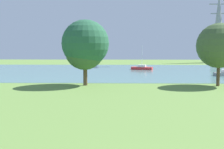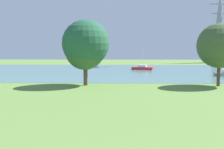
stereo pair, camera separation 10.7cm
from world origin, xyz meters
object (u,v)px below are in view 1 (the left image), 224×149
Objects in this scene: tree_west_far at (219,46)px; tree_east_near at (85,43)px; electricity_pylon at (218,26)px; sailboat_red at (142,68)px; tree_mid_shore at (85,50)px.

tree_east_near is at bearing 179.44° from tree_west_far.
tree_west_far is at bearing -109.30° from electricity_pylon.
tree_east_near is 1.06× the size of tree_west_far.
sailboat_red is 0.72× the size of tree_mid_shore.
electricity_pylon is (27.13, 28.62, 11.39)m from sailboat_red.
tree_mid_shore is 0.84× the size of tree_east_near.
sailboat_red is 27.86m from tree_mid_shore.
tree_west_far is at bearing -72.65° from sailboat_red.
tree_west_far is 0.36× the size of electricity_pylon.
electricity_pylon is at bearing 55.77° from tree_east_near.
sailboat_red is 0.23× the size of electricity_pylon.
tree_mid_shore is at bearing -111.10° from sailboat_red.
tree_west_far is (17.97, -0.15, 0.60)m from tree_mid_shore.
electricity_pylon reaches higher than tree_east_near.
tree_west_far is (17.86, -0.17, -0.30)m from tree_east_near.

